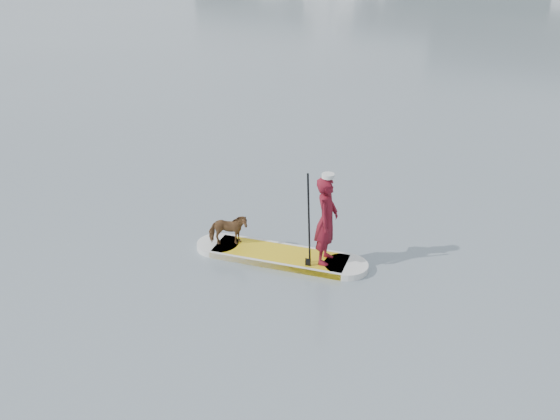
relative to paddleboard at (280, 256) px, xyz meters
The scene contains 6 objects.
ground 3.48m from the paddleboard, 48.17° to the left, with size 140.00×140.00×0.00m, color slate.
paddleboard is the anchor object (origin of this frame).
paddler 1.22m from the paddleboard, 12.00° to the left, with size 0.59×0.39×1.62m, color maroon.
white_cap 1.92m from the paddleboard, 12.00° to the left, with size 0.22×0.22×0.07m, color silver.
dog 1.09m from the paddleboard, 168.00° to the right, with size 0.33×0.73×0.62m, color brown.
paddle 1.00m from the paddleboard, 11.74° to the right, with size 0.10×0.30×2.00m.
Camera 1 is at (2.77, -11.21, 5.83)m, focal length 40.00 mm.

